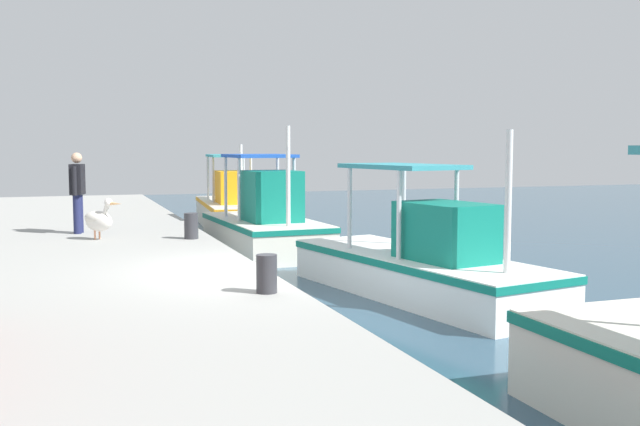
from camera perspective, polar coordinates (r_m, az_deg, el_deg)
name	(u,v)px	position (r m, az deg, el deg)	size (l,w,h in m)	color
fishing_boat_nearest	(232,208)	(23.48, -6.92, 0.37)	(5.85, 2.22, 2.68)	silver
fishing_boat_second	(266,226)	(17.95, -4.27, -1.00)	(4.85, 2.24, 3.07)	silver
fishing_boat_third	(422,264)	(12.77, 8.00, -3.97)	(5.96, 2.82, 2.86)	white
pelican	(99,219)	(14.85, -16.95, -0.47)	(0.85, 0.79, 0.82)	tan
fisherman_standing	(78,189)	(16.03, -18.45, 1.82)	(0.63, 0.34, 1.69)	#1E234C
mooring_bollard_nearest	(191,226)	(14.56, -10.05, -1.00)	(0.28, 0.28, 0.51)	#333338
mooring_bollard_second	(267,274)	(9.08, -4.20, -4.76)	(0.26, 0.26, 0.48)	#333338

